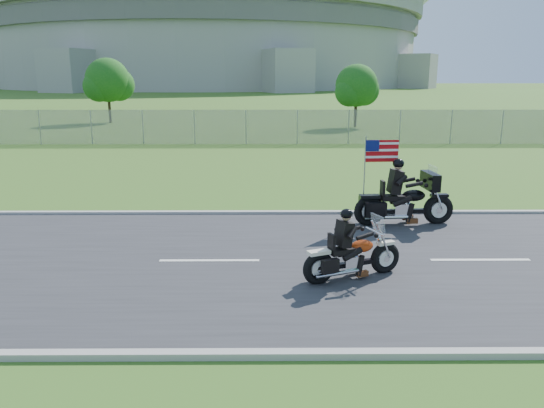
{
  "coord_description": "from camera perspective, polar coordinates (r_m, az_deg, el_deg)",
  "views": [
    {
      "loc": [
        -0.69,
        -11.05,
        4.06
      ],
      "look_at": [
        -0.62,
        0.0,
        1.33
      ],
      "focal_mm": 35.0,
      "sensor_mm": 36.0,
      "label": 1
    }
  ],
  "objects": [
    {
      "name": "ground",
      "position": [
        11.8,
        3.02,
        -6.26
      ],
      "size": [
        420.0,
        420.0,
        0.0
      ],
      "primitive_type": "plane",
      "color": "#3D551A",
      "rests_on": "ground"
    },
    {
      "name": "road",
      "position": [
        11.79,
        3.02,
        -6.17
      ],
      "size": [
        120.0,
        8.0,
        0.04
      ],
      "primitive_type": "cube",
      "color": "#28282B",
      "rests_on": "ground"
    },
    {
      "name": "curb_north",
      "position": [
        15.64,
        2.16,
        -0.97
      ],
      "size": [
        120.0,
        0.18,
        0.12
      ],
      "primitive_type": "cube",
      "color": "#9E9B93",
      "rests_on": "ground"
    },
    {
      "name": "curb_south",
      "position": [
        8.1,
        4.75,
        -15.84
      ],
      "size": [
        120.0,
        0.18,
        0.12
      ],
      "primitive_type": "cube",
      "color": "#9E9B93",
      "rests_on": "ground"
    },
    {
      "name": "fence",
      "position": [
        31.5,
        -8.34,
        8.19
      ],
      "size": [
        60.0,
        0.03,
        2.0
      ],
      "primitive_type": "cube",
      "color": "gray",
      "rests_on": "ground"
    },
    {
      "name": "stadium",
      "position": [
        182.44,
        -6.78,
        17.44
      ],
      "size": [
        140.4,
        140.4,
        29.2
      ],
      "color": "#A3A099",
      "rests_on": "ground"
    },
    {
      "name": "tree_fence_near",
      "position": [
        41.65,
        9.12,
        12.24
      ],
      "size": [
        3.52,
        3.28,
        4.75
      ],
      "color": "#382316",
      "rests_on": "ground"
    },
    {
      "name": "tree_fence_mid",
      "position": [
        47.01,
        -17.19,
        12.39
      ],
      "size": [
        3.96,
        3.69,
        5.3
      ],
      "color": "#382316",
      "rests_on": "ground"
    },
    {
      "name": "motorcycle_lead",
      "position": [
        10.79,
        8.52,
        -5.66
      ],
      "size": [
        2.12,
        1.1,
        1.5
      ],
      "rotation": [
        0.0,
        0.0,
        0.39
      ],
      "color": "black",
      "rests_on": "ground"
    },
    {
      "name": "motorcycle_follow",
      "position": [
        14.82,
        14.01,
        0.11
      ],
      "size": [
        2.78,
        0.93,
        2.32
      ],
      "rotation": [
        0.0,
        0.0,
        0.08
      ],
      "color": "black",
      "rests_on": "ground"
    }
  ]
}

